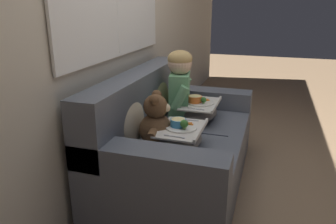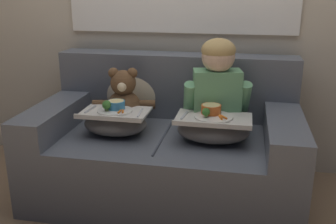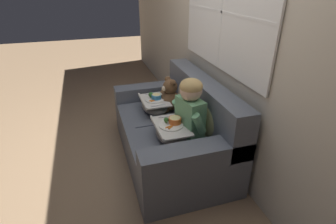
{
  "view_description": "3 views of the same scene",
  "coord_description": "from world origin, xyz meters",
  "px_view_note": "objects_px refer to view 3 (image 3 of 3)",
  "views": [
    {
      "loc": [
        -2.34,
        -0.64,
        1.41
      ],
      "look_at": [
        -0.09,
        0.08,
        0.62
      ],
      "focal_mm": 35.0,
      "sensor_mm": 36.0,
      "label": 1
    },
    {
      "loc": [
        0.48,
        -2.31,
        1.34
      ],
      "look_at": [
        0.02,
        -0.04,
        0.59
      ],
      "focal_mm": 42.0,
      "sensor_mm": 36.0,
      "label": 2
    },
    {
      "loc": [
        2.34,
        -0.75,
        1.83
      ],
      "look_at": [
        0.07,
        -0.04,
        0.61
      ],
      "focal_mm": 28.0,
      "sensor_mm": 36.0,
      "label": 3
    }
  ],
  "objects_px": {
    "throw_pillow_behind_child": "(208,116)",
    "teddy_bear": "(170,97)",
    "lap_tray_teddy": "(155,105)",
    "lap_tray_child": "(171,131)",
    "throw_pillow_behind_teddy": "(186,92)",
    "child_figure": "(190,106)",
    "couch": "(175,131)"
  },
  "relations": [
    {
      "from": "teddy_bear",
      "to": "lap_tray_teddy",
      "type": "distance_m",
      "value": 0.2
    },
    {
      "from": "lap_tray_teddy",
      "to": "teddy_bear",
      "type": "bearing_deg",
      "value": 89.59
    },
    {
      "from": "throw_pillow_behind_teddy",
      "to": "lap_tray_child",
      "type": "bearing_deg",
      "value": -31.62
    },
    {
      "from": "teddy_bear",
      "to": "throw_pillow_behind_child",
      "type": "bearing_deg",
      "value": 17.78
    },
    {
      "from": "lap_tray_child",
      "to": "lap_tray_teddy",
      "type": "bearing_deg",
      "value": -179.89
    },
    {
      "from": "couch",
      "to": "child_figure",
      "type": "height_order",
      "value": "child_figure"
    },
    {
      "from": "throw_pillow_behind_child",
      "to": "lap_tray_child",
      "type": "distance_m",
      "value": 0.39
    },
    {
      "from": "teddy_bear",
      "to": "lap_tray_child",
      "type": "distance_m",
      "value": 0.64
    },
    {
      "from": "couch",
      "to": "child_figure",
      "type": "xyz_separation_m",
      "value": [
        0.31,
        0.04,
        0.45
      ]
    },
    {
      "from": "throw_pillow_behind_child",
      "to": "teddy_bear",
      "type": "xyz_separation_m",
      "value": [
        -0.61,
        -0.2,
        -0.03
      ]
    },
    {
      "from": "teddy_bear",
      "to": "lap_tray_teddy",
      "type": "height_order",
      "value": "teddy_bear"
    },
    {
      "from": "teddy_bear",
      "to": "child_figure",
      "type": "bearing_deg",
      "value": 0.4
    },
    {
      "from": "throw_pillow_behind_child",
      "to": "child_figure",
      "type": "relative_size",
      "value": 0.71
    },
    {
      "from": "lap_tray_teddy",
      "to": "couch",
      "type": "bearing_deg",
      "value": 26.05
    },
    {
      "from": "throw_pillow_behind_child",
      "to": "lap_tray_child",
      "type": "bearing_deg",
      "value": -90.18
    },
    {
      "from": "throw_pillow_behind_teddy",
      "to": "teddy_bear",
      "type": "relative_size",
      "value": 0.97
    },
    {
      "from": "throw_pillow_behind_child",
      "to": "teddy_bear",
      "type": "relative_size",
      "value": 1.01
    },
    {
      "from": "throw_pillow_behind_child",
      "to": "lap_tray_teddy",
      "type": "xyz_separation_m",
      "value": [
        -0.62,
        -0.38,
        -0.11
      ]
    },
    {
      "from": "throw_pillow_behind_child",
      "to": "lap_tray_teddy",
      "type": "bearing_deg",
      "value": -148.36
    },
    {
      "from": "lap_tray_child",
      "to": "throw_pillow_behind_teddy",
      "type": "bearing_deg",
      "value": 148.38
    },
    {
      "from": "couch",
      "to": "lap_tray_teddy",
      "type": "xyz_separation_m",
      "value": [
        -0.31,
        -0.15,
        0.2
      ]
    },
    {
      "from": "couch",
      "to": "lap_tray_child",
      "type": "distance_m",
      "value": 0.4
    },
    {
      "from": "couch",
      "to": "throw_pillow_behind_child",
      "type": "bearing_deg",
      "value": 36.63
    },
    {
      "from": "throw_pillow_behind_child",
      "to": "lap_tray_teddy",
      "type": "height_order",
      "value": "throw_pillow_behind_child"
    },
    {
      "from": "throw_pillow_behind_child",
      "to": "teddy_bear",
      "type": "bearing_deg",
      "value": -162.22
    },
    {
      "from": "couch",
      "to": "lap_tray_child",
      "type": "relative_size",
      "value": 3.7
    },
    {
      "from": "couch",
      "to": "throw_pillow_behind_child",
      "type": "relative_size",
      "value": 3.93
    },
    {
      "from": "child_figure",
      "to": "lap_tray_child",
      "type": "xyz_separation_m",
      "value": [
        -0.0,
        -0.19,
        -0.24
      ]
    },
    {
      "from": "child_figure",
      "to": "lap_tray_child",
      "type": "height_order",
      "value": "child_figure"
    },
    {
      "from": "teddy_bear",
      "to": "lap_tray_teddy",
      "type": "bearing_deg",
      "value": -90.41
    },
    {
      "from": "throw_pillow_behind_teddy",
      "to": "lap_tray_teddy",
      "type": "bearing_deg",
      "value": -90.04
    },
    {
      "from": "throw_pillow_behind_child",
      "to": "throw_pillow_behind_teddy",
      "type": "xyz_separation_m",
      "value": [
        -0.62,
        0.0,
        0.0
      ]
    }
  ]
}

